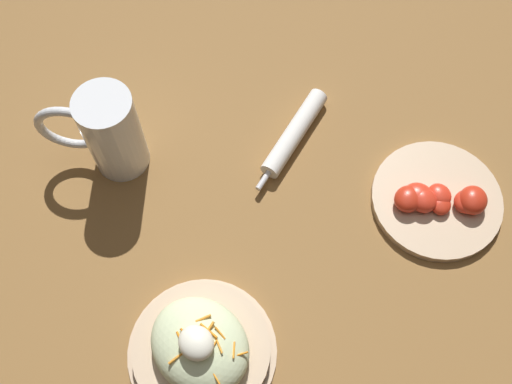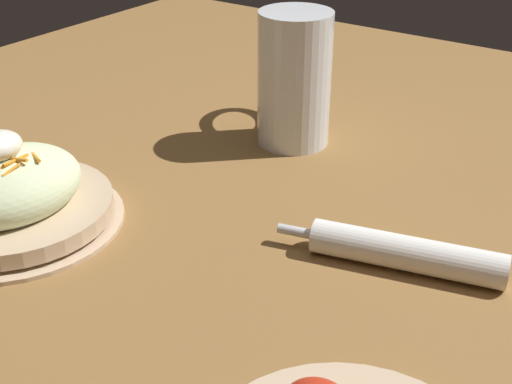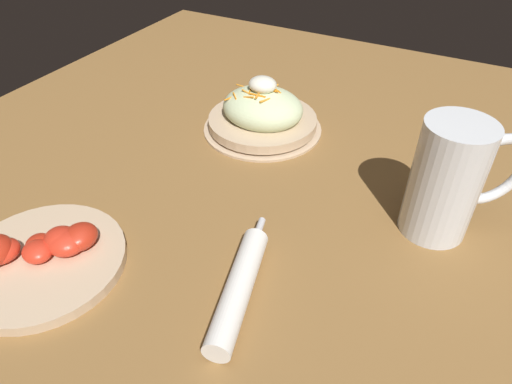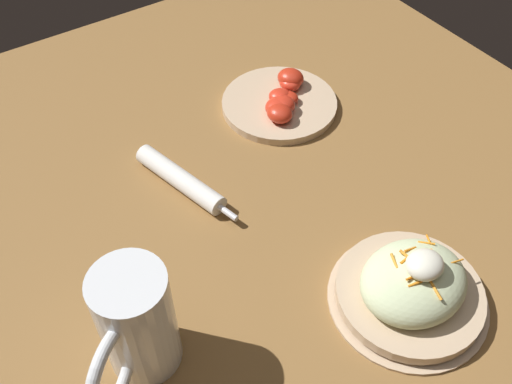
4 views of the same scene
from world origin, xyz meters
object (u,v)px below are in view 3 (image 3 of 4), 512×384
Objects in this scene: napkin_roll at (239,287)px; tomato_plate at (42,256)px; salad_plate at (263,114)px; beer_mug at (447,184)px.

napkin_roll is 0.26m from tomato_plate.
salad_plate is 1.31× the size of beer_mug.
salad_plate is 0.40m from napkin_roll.
napkin_roll is (-0.18, -0.24, -0.06)m from beer_mug.
tomato_plate reaches higher than napkin_roll.
napkin_roll is at bearing -66.81° from salad_plate.
salad_plate reaches higher than napkin_roll.
salad_plate is at bearing 77.65° from tomato_plate.
salad_plate is 0.37m from beer_mug.
salad_plate is 1.03× the size of tomato_plate.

